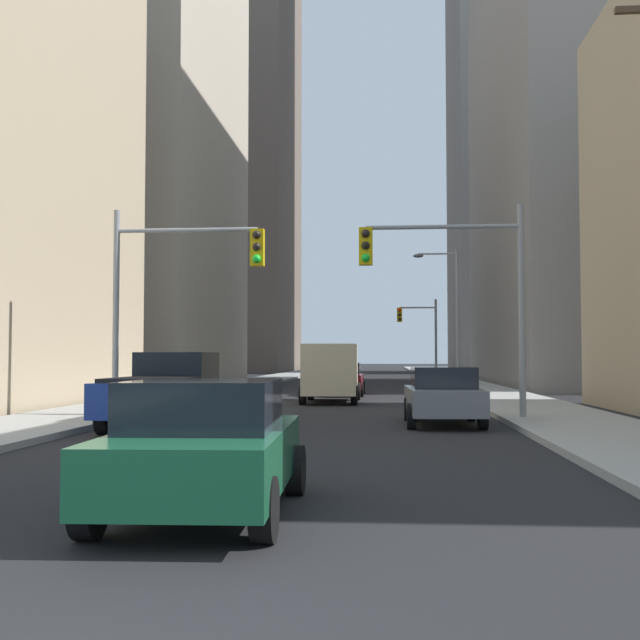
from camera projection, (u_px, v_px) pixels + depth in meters
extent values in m
cube|color=#9E9E99|center=(254.00, 382.00, 54.10)|extent=(3.47, 160.00, 0.15)
cube|color=#9E9E99|center=(458.00, 383.00, 53.00)|extent=(3.47, 160.00, 0.15)
cube|color=navy|center=(167.00, 396.00, 19.85)|extent=(2.20, 5.47, 0.80)
cube|color=black|center=(177.00, 366.00, 20.86)|extent=(1.86, 1.86, 0.70)
cube|color=black|center=(151.00, 380.00, 18.53)|extent=(1.85, 2.44, 0.10)
cylinder|color=black|center=(149.00, 408.00, 21.63)|extent=(0.28, 0.80, 0.80)
cylinder|color=black|center=(219.00, 408.00, 21.48)|extent=(0.28, 0.80, 0.80)
cylinder|color=black|center=(105.00, 417.00, 18.19)|extent=(0.28, 0.80, 0.80)
cylinder|color=black|center=(188.00, 418.00, 18.04)|extent=(0.28, 0.80, 0.80)
cube|color=#C6B793|center=(331.00, 369.00, 31.28)|extent=(2.10, 5.24, 1.90)
cube|color=black|center=(335.00, 358.00, 33.89)|extent=(1.76, 0.05, 0.60)
cylinder|color=black|center=(311.00, 391.00, 32.97)|extent=(0.24, 0.72, 0.72)
cylinder|color=black|center=(357.00, 391.00, 32.82)|extent=(0.24, 0.72, 0.72)
cylinder|color=black|center=(303.00, 395.00, 29.66)|extent=(0.24, 0.72, 0.72)
cylinder|color=black|center=(354.00, 395.00, 29.50)|extent=(0.24, 0.72, 0.72)
cube|color=#195938|center=(207.00, 457.00, 9.05)|extent=(1.94, 4.26, 0.65)
cube|color=black|center=(204.00, 405.00, 8.93)|extent=(1.65, 1.95, 0.55)
cylinder|color=black|center=(164.00, 469.00, 10.45)|extent=(0.22, 0.64, 0.64)
cylinder|color=black|center=(295.00, 470.00, 10.31)|extent=(0.22, 0.64, 0.64)
cylinder|color=black|center=(89.00, 507.00, 7.77)|extent=(0.22, 0.64, 0.64)
cylinder|color=black|center=(264.00, 510.00, 7.63)|extent=(0.22, 0.64, 0.64)
cube|color=slate|center=(443.00, 400.00, 20.86)|extent=(1.90, 4.24, 0.65)
cube|color=black|center=(443.00, 378.00, 20.74)|extent=(1.63, 1.94, 0.55)
cylinder|color=black|center=(408.00, 409.00, 22.26)|extent=(0.22, 0.64, 0.64)
cylinder|color=black|center=(471.00, 410.00, 22.12)|extent=(0.22, 0.64, 0.64)
cylinder|color=black|center=(411.00, 416.00, 19.58)|extent=(0.22, 0.64, 0.64)
cylinder|color=black|center=(483.00, 417.00, 19.44)|extent=(0.22, 0.64, 0.64)
cube|color=maroon|center=(343.00, 381.00, 36.82)|extent=(1.82, 4.21, 0.65)
cube|color=black|center=(343.00, 368.00, 36.70)|extent=(1.59, 1.91, 0.55)
cylinder|color=black|center=(326.00, 387.00, 38.22)|extent=(0.22, 0.64, 0.64)
cylinder|color=black|center=(363.00, 387.00, 38.08)|extent=(0.22, 0.64, 0.64)
cylinder|color=black|center=(322.00, 390.00, 35.54)|extent=(0.22, 0.64, 0.64)
cylinder|color=black|center=(361.00, 390.00, 35.40)|extent=(0.22, 0.64, 0.64)
cylinder|color=gray|center=(116.00, 314.00, 22.83)|extent=(0.18, 0.18, 6.00)
cylinder|color=gray|center=(187.00, 230.00, 22.78)|extent=(4.09, 0.12, 0.12)
cube|color=gold|center=(257.00, 248.00, 22.59)|extent=(0.38, 0.30, 1.05)
sphere|color=black|center=(257.00, 235.00, 22.43)|extent=(0.24, 0.24, 0.24)
sphere|color=black|center=(256.00, 247.00, 22.42)|extent=(0.24, 0.24, 0.24)
sphere|color=#19D833|center=(256.00, 259.00, 22.40)|extent=(0.24, 0.24, 0.24)
cylinder|color=gray|center=(522.00, 313.00, 21.91)|extent=(0.18, 0.18, 6.00)
cylinder|color=gray|center=(443.00, 227.00, 22.19)|extent=(4.28, 0.12, 0.12)
cube|color=gold|center=(366.00, 246.00, 22.34)|extent=(0.38, 0.30, 1.05)
sphere|color=black|center=(366.00, 233.00, 22.19)|extent=(0.24, 0.24, 0.24)
sphere|color=black|center=(366.00, 246.00, 22.17)|extent=(0.24, 0.24, 0.24)
sphere|color=#19D833|center=(366.00, 258.00, 22.16)|extent=(0.24, 0.24, 0.24)
cylinder|color=gray|center=(436.00, 340.00, 58.39)|extent=(0.18, 0.18, 6.00)
cylinder|color=gray|center=(418.00, 308.00, 58.61)|extent=(2.65, 0.12, 0.12)
cube|color=gold|center=(400.00, 315.00, 58.69)|extent=(0.38, 0.30, 1.05)
sphere|color=red|center=(400.00, 310.00, 58.54)|extent=(0.24, 0.24, 0.24)
sphere|color=black|center=(400.00, 315.00, 58.52)|extent=(0.24, 0.24, 0.24)
sphere|color=black|center=(400.00, 319.00, 58.51)|extent=(0.24, 0.24, 0.24)
cylinder|color=gray|center=(457.00, 320.00, 42.46)|extent=(0.16, 0.16, 7.50)
cylinder|color=gray|center=(437.00, 254.00, 42.71)|extent=(2.04, 0.10, 0.10)
ellipsoid|color=#4C4C51|center=(418.00, 256.00, 42.78)|extent=(0.56, 0.32, 0.20)
cube|color=#B7A893|center=(98.00, 125.00, 55.13)|extent=(17.22, 21.73, 35.67)
cube|color=#66564C|center=(194.00, 89.00, 100.29)|extent=(24.65, 24.17, 70.84)
cube|color=gray|center=(614.00, 124.00, 51.12)|extent=(15.65, 27.15, 33.37)
cube|color=gray|center=(561.00, 50.00, 91.17)|extent=(24.69, 19.22, 73.62)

